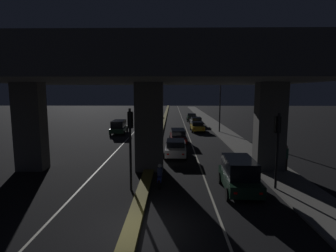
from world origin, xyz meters
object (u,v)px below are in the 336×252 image
object	(u,v)px
traffic_light_right_of_median	(277,138)
car_dark_green_lead	(239,174)
car_white_second	(176,147)
street_lamp	(218,98)
traffic_light_left_of_median	(130,135)
car_taxi_yellow_fourth	(197,126)
car_dark_green_sixth	(192,117)
car_dark_red_third	(178,136)
car_dark_blue_third_oncoming	(156,114)
car_dark_green_lead_oncoming	(119,127)
motorcycle_red_filtering_mid	(161,147)
motorcycle_blue_filtering_near	(160,176)
car_taxi_yellow_second_oncoming	(152,117)
car_silver_fifth	(196,121)
pedestrian_on_sidewalk	(286,158)

from	to	relation	value
traffic_light_right_of_median	car_dark_green_lead	distance (m)	3.01
car_white_second	street_lamp	bearing A→B (deg)	-22.79
traffic_light_left_of_median	car_taxi_yellow_fourth	xyz separation A→B (m)	(6.09, 23.21, -2.57)
car_dark_green_lead	car_dark_green_sixth	world-z (taller)	car_dark_green_lead
traffic_light_right_of_median	car_dark_green_sixth	xyz separation A→B (m)	(-2.17, 36.93, -2.35)
car_dark_red_third	car_dark_blue_third_oncoming	size ratio (longest dim) A/B	1.12
traffic_light_left_of_median	car_white_second	size ratio (longest dim) A/B	1.02
car_dark_blue_third_oncoming	car_taxi_yellow_fourth	bearing A→B (deg)	20.50
traffic_light_left_of_median	car_dark_green_lead_oncoming	world-z (taller)	traffic_light_left_of_median
car_dark_red_third	motorcycle_red_filtering_mid	size ratio (longest dim) A/B	2.55
car_dark_green_lead_oncoming	motorcycle_blue_filtering_near	size ratio (longest dim) A/B	2.56
car_dark_blue_third_oncoming	motorcycle_blue_filtering_near	size ratio (longest dim) A/B	2.41
car_taxi_yellow_second_oncoming	car_dark_green_lead_oncoming	bearing A→B (deg)	-16.36
traffic_light_right_of_median	car_white_second	distance (m)	10.24
traffic_light_left_of_median	car_dark_green_lead	bearing A→B (deg)	-1.87
car_dark_green_sixth	motorcycle_red_filtering_mid	bearing A→B (deg)	171.19
street_lamp	motorcycle_red_filtering_mid	world-z (taller)	street_lamp
car_dark_green_lead	car_dark_red_third	bearing A→B (deg)	14.17
car_dark_green_lead_oncoming	motorcycle_blue_filtering_near	bearing A→B (deg)	16.79
traffic_light_left_of_median	car_taxi_yellow_second_oncoming	distance (m)	34.70
street_lamp	motorcycle_blue_filtering_near	xyz separation A→B (m)	(-7.21, -21.34, -4.24)
traffic_light_left_of_median	car_dark_green_sixth	world-z (taller)	traffic_light_left_of_median
traffic_light_right_of_median	car_taxi_yellow_fourth	world-z (taller)	traffic_light_right_of_median
traffic_light_left_of_median	car_silver_fifth	world-z (taller)	traffic_light_left_of_median
traffic_light_left_of_median	car_dark_green_sixth	bearing A→B (deg)	80.37
car_taxi_yellow_second_oncoming	motorcycle_blue_filtering_near	world-z (taller)	car_taxi_yellow_second_oncoming
car_dark_green_lead_oncoming	motorcycle_red_filtering_mid	xyz separation A→B (m)	(6.32, -11.88, -0.37)
car_dark_red_third	motorcycle_blue_filtering_near	bearing A→B (deg)	171.62
car_dark_green_sixth	motorcycle_blue_filtering_near	distance (m)	36.61
car_silver_fifth	motorcycle_red_filtering_mid	size ratio (longest dim) A/B	2.45
car_white_second	car_taxi_yellow_fourth	xyz separation A→B (m)	(3.36, 15.03, -0.07)
motorcycle_blue_filtering_near	pedestrian_on_sidewalk	world-z (taller)	pedestrian_on_sidewalk
car_dark_green_lead	car_white_second	distance (m)	9.11
street_lamp	car_dark_blue_third_oncoming	world-z (taller)	street_lamp
car_dark_red_third	car_taxi_yellow_fourth	distance (m)	9.31
car_taxi_yellow_fourth	car_taxi_yellow_second_oncoming	xyz separation A→B (m)	(-7.50, 11.39, 0.25)
street_lamp	car_white_second	xyz separation A→B (m)	(-6.14, -13.78, -4.05)
traffic_light_right_of_median	car_white_second	bearing A→B (deg)	124.94
car_white_second	car_dark_blue_third_oncoming	world-z (taller)	car_dark_blue_third_oncoming
car_dark_green_lead	motorcycle_blue_filtering_near	world-z (taller)	car_dark_green_lead
car_silver_fifth	car_dark_green_lead_oncoming	distance (m)	14.42
traffic_light_left_of_median	car_taxi_yellow_fourth	bearing A→B (deg)	75.30
car_dark_red_third	motorcycle_blue_filtering_near	distance (m)	13.86
motorcycle_red_filtering_mid	car_silver_fifth	bearing A→B (deg)	-13.87
traffic_light_right_of_median	pedestrian_on_sidewalk	world-z (taller)	traffic_light_right_of_median
car_dark_blue_third_oncoming	motorcycle_red_filtering_mid	distance (m)	35.04
car_silver_fifth	pedestrian_on_sidewalk	world-z (taller)	pedestrian_on_sidewalk
car_taxi_yellow_second_oncoming	car_dark_blue_third_oncoming	distance (m)	9.32
street_lamp	car_dark_green_sixth	xyz separation A→B (m)	(-2.60, 14.97, -4.08)
car_silver_fifth	car_dark_blue_third_oncoming	xyz separation A→B (m)	(-7.80, 14.31, 0.09)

